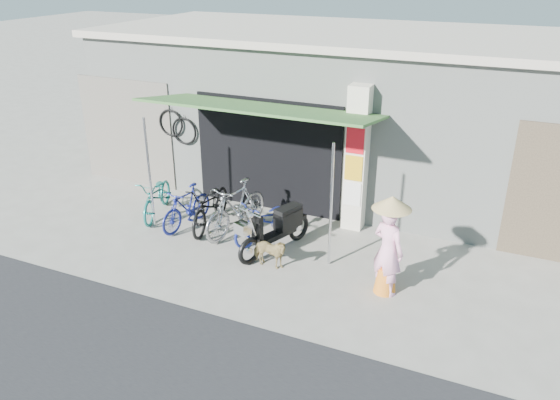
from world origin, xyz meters
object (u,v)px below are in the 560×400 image
at_px(bike_black, 211,205).
at_px(bike_silver, 236,208).
at_px(street_dog, 269,253).
at_px(nun, 388,246).
at_px(bike_blue, 187,207).
at_px(moped, 277,228).
at_px(bike_navy, 268,220).
at_px(bike_teal, 157,196).

xyz_separation_m(bike_black, bike_silver, (0.62, -0.05, 0.07)).
height_order(street_dog, nun, nun).
distance_m(bike_blue, bike_silver, 1.09).
height_order(bike_black, bike_silver, bike_silver).
bearing_deg(nun, moped, 11.27).
xyz_separation_m(bike_silver, bike_navy, (0.73, -0.04, -0.12)).
relative_size(bike_teal, moped, 0.94).
bearing_deg(street_dog, bike_black, 61.95).
distance_m(bike_blue, nun, 4.48).
relative_size(bike_blue, moped, 0.83).
xyz_separation_m(bike_teal, bike_blue, (0.90, -0.23, 0.00)).
height_order(bike_navy, nun, nun).
height_order(bike_teal, bike_navy, bike_teal).
xyz_separation_m(moped, nun, (2.26, -0.55, 0.39)).
bearing_deg(nun, bike_teal, 14.70).
height_order(bike_teal, street_dog, bike_teal).
relative_size(bike_silver, moped, 1.02).
bearing_deg(street_dog, bike_navy, 28.11).
xyz_separation_m(bike_blue, moped, (2.14, -0.18, 0.03)).
distance_m(bike_teal, bike_black, 1.35).
xyz_separation_m(bike_blue, nun, (4.40, -0.73, 0.43)).
bearing_deg(bike_silver, bike_navy, 9.17).
distance_m(bike_black, bike_navy, 1.35).
height_order(moped, nun, nun).
height_order(bike_black, street_dog, bike_black).
height_order(bike_blue, bike_navy, bike_blue).
bearing_deg(street_dog, bike_silver, 52.08).
xyz_separation_m(street_dog, moped, (-0.13, 0.63, 0.18)).
relative_size(bike_blue, bike_black, 0.81).
bearing_deg(nun, bike_navy, 6.23).
bearing_deg(moped, bike_navy, 156.65).
distance_m(bike_black, moped, 1.74).
distance_m(bike_teal, nun, 5.41).
relative_size(street_dog, moped, 0.40).
distance_m(bike_teal, moped, 3.08).
bearing_deg(bike_blue, bike_silver, 18.24).
distance_m(bike_teal, street_dog, 3.35).
relative_size(street_dog, nun, 0.40).
bearing_deg(street_dog, bike_blue, 72.19).
relative_size(bike_navy, street_dog, 2.28).
distance_m(bike_black, street_dog, 2.11).
bearing_deg(moped, nun, 6.88).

